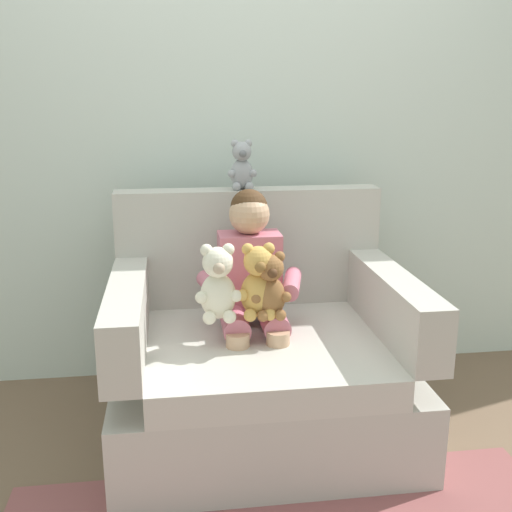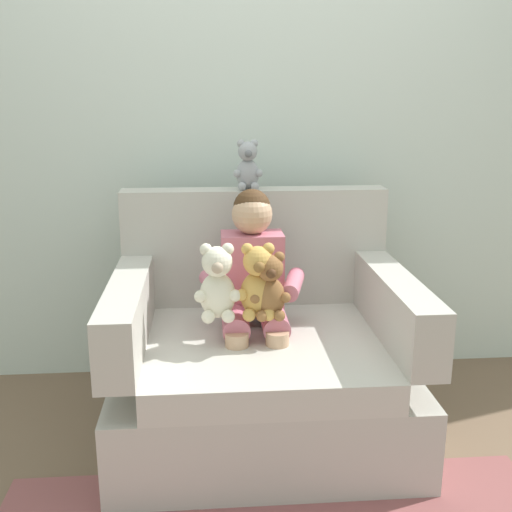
# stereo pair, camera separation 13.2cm
# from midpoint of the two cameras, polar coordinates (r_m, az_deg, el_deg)

# --- Properties ---
(ground_plane) EXTENTS (8.00, 8.00, 0.00)m
(ground_plane) POSITION_cam_midpoint_polar(r_m,az_deg,el_deg) (2.77, -0.92, -16.10)
(ground_plane) COLOR brown
(back_wall) EXTENTS (6.00, 0.10, 2.60)m
(back_wall) POSITION_cam_midpoint_polar(r_m,az_deg,el_deg) (3.10, -2.71, 12.58)
(back_wall) COLOR silver
(back_wall) RESTS_ON ground
(armchair) EXTENTS (1.21, 0.98, 1.00)m
(armchair) POSITION_cam_midpoint_polar(r_m,az_deg,el_deg) (2.66, -1.06, -9.71)
(armchair) COLOR #BCB7AD
(armchair) RESTS_ON ground
(seated_child) EXTENTS (0.45, 0.39, 0.82)m
(seated_child) POSITION_cam_midpoint_polar(r_m,az_deg,el_deg) (2.57, -1.89, -2.22)
(seated_child) COLOR #C66B7F
(seated_child) RESTS_ON armchair
(plush_honey) EXTENTS (0.18, 0.15, 0.30)m
(plush_honey) POSITION_cam_midpoint_polar(r_m,az_deg,el_deg) (2.40, -1.36, -2.52)
(plush_honey) COLOR gold
(plush_honey) RESTS_ON armchair
(plush_cream) EXTENTS (0.18, 0.15, 0.30)m
(plush_cream) POSITION_cam_midpoint_polar(r_m,az_deg,el_deg) (2.38, -5.11, -2.68)
(plush_cream) COLOR silver
(plush_cream) RESTS_ON armchair
(plush_brown) EXTENTS (0.16, 0.13, 0.27)m
(plush_brown) POSITION_cam_midpoint_polar(r_m,az_deg,el_deg) (2.40, -0.25, -2.92)
(plush_brown) COLOR brown
(plush_brown) RESTS_ON armchair
(plush_grey_on_backrest) EXTENTS (0.13, 0.11, 0.22)m
(plush_grey_on_backrest) POSITION_cam_midpoint_polar(r_m,az_deg,el_deg) (2.80, -2.68, 8.25)
(plush_grey_on_backrest) COLOR #9E9EA3
(plush_grey_on_backrest) RESTS_ON armchair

